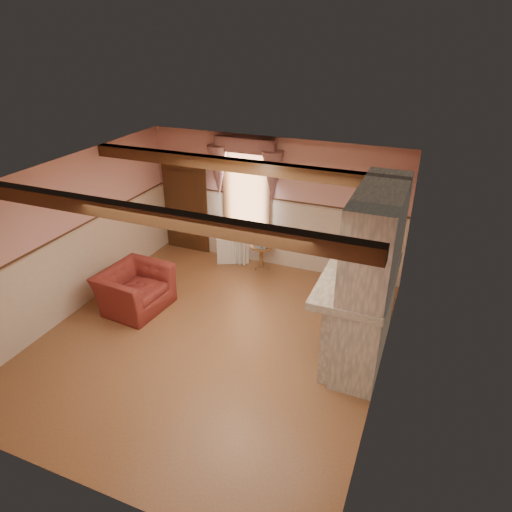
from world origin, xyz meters
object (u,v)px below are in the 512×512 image
at_px(armchair, 135,289).
at_px(radiator, 233,250).
at_px(side_table, 261,256).
at_px(bowl, 360,270).
at_px(mantel_clock, 367,252).
at_px(oil_lamp, 365,254).

xyz_separation_m(armchair, radiator, (0.92, 2.34, -0.09)).
xyz_separation_m(side_table, bowl, (2.40, -1.99, 1.19)).
bearing_deg(radiator, mantel_clock, -50.20).
relative_size(side_table, bowl, 1.68).
relative_size(armchair, oil_lamp, 4.29).
height_order(armchair, side_table, armchair).
bearing_deg(radiator, bowl, -57.63).
xyz_separation_m(side_table, radiator, (-0.68, 0.00, 0.02)).
bearing_deg(mantel_clock, side_table, 148.61).
xyz_separation_m(side_table, oil_lamp, (2.40, -1.64, 1.29)).
distance_m(mantel_clock, oil_lamp, 0.18).
bearing_deg(armchair, oil_lamp, -75.17).
distance_m(radiator, mantel_clock, 3.62).
relative_size(bowl, mantel_clock, 1.37).
bearing_deg(armchair, bowl, -80.03).
bearing_deg(bowl, side_table, 140.36).
height_order(side_table, oil_lamp, oil_lamp).
distance_m(side_table, radiator, 0.68).
bearing_deg(radiator, armchair, -136.17).
bearing_deg(side_table, bowl, -39.64).
distance_m(side_table, bowl, 3.33).
relative_size(side_table, mantel_clock, 2.29).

